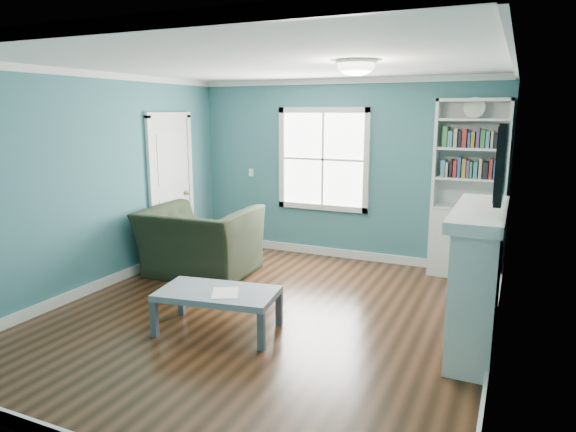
% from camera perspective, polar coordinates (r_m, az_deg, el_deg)
% --- Properties ---
extents(floor, '(5.00, 5.00, 0.00)m').
position_cam_1_polar(floor, '(5.57, -2.47, -11.03)').
color(floor, black).
rests_on(floor, ground).
extents(room_walls, '(5.00, 5.00, 5.00)m').
position_cam_1_polar(room_walls, '(5.18, -2.62, 5.35)').
color(room_walls, '#337472').
rests_on(room_walls, ground).
extents(trim, '(4.50, 5.00, 2.60)m').
position_cam_1_polar(trim, '(5.23, -2.59, 1.59)').
color(trim, white).
rests_on(trim, ground).
extents(window, '(1.40, 0.06, 1.50)m').
position_cam_1_polar(window, '(7.58, 3.91, 6.29)').
color(window, white).
rests_on(window, room_walls).
extents(bookshelf, '(0.90, 0.35, 2.31)m').
position_cam_1_polar(bookshelf, '(7.02, 19.34, 0.91)').
color(bookshelf, silver).
rests_on(bookshelf, ground).
extents(fireplace, '(0.44, 1.58, 1.30)m').
position_cam_1_polar(fireplace, '(5.03, 20.41, -6.60)').
color(fireplace, black).
rests_on(fireplace, ground).
extents(tv, '(0.06, 1.10, 0.65)m').
position_cam_1_polar(tv, '(4.81, 22.76, 5.72)').
color(tv, black).
rests_on(tv, fireplace).
extents(door, '(0.12, 0.98, 2.17)m').
position_cam_1_polar(door, '(7.60, -12.83, 3.18)').
color(door, silver).
rests_on(door, ground).
extents(ceiling_fixture, '(0.38, 0.38, 0.15)m').
position_cam_1_polar(ceiling_fixture, '(4.92, 7.61, 16.23)').
color(ceiling_fixture, white).
rests_on(ceiling_fixture, room_walls).
extents(light_switch, '(0.08, 0.01, 0.12)m').
position_cam_1_polar(light_switch, '(8.10, -4.12, 4.85)').
color(light_switch, white).
rests_on(light_switch, room_walls).
extents(recliner, '(1.42, 0.96, 1.20)m').
position_cam_1_polar(recliner, '(6.86, -9.80, -1.58)').
color(recliner, black).
rests_on(recliner, ground).
extents(coffee_table, '(1.23, 0.79, 0.42)m').
position_cam_1_polar(coffee_table, '(5.14, -7.82, -8.78)').
color(coffee_table, '#474C55').
rests_on(coffee_table, ground).
extents(paper_sheet, '(0.37, 0.39, 0.00)m').
position_cam_1_polar(paper_sheet, '(5.04, -6.99, -8.48)').
color(paper_sheet, white).
rests_on(paper_sheet, coffee_table).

